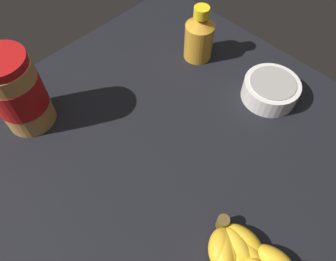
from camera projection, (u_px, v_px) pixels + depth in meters
ground_plane at (173, 147)px, 63.96cm from camera, size 73.81×75.30×4.60cm
peanut_butter_jar at (17, 92)px, 58.29cm from camera, size 9.62×9.62×16.57cm
honey_bottle at (199, 36)px, 70.84cm from camera, size 6.52×6.52×12.98cm
small_bowl at (270, 90)px, 66.50cm from camera, size 11.58×11.58×4.48cm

